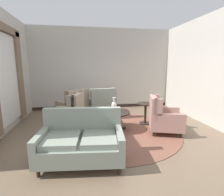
{
  "coord_description": "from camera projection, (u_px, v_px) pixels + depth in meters",
  "views": [
    {
      "loc": [
        -0.82,
        -4.14,
        1.77
      ],
      "look_at": [
        -0.01,
        0.58,
        0.87
      ],
      "focal_mm": 27.35,
      "sensor_mm": 36.0,
      "label": 1
    }
  ],
  "objects": [
    {
      "name": "armchair_beside_settee",
      "position": [
        102.0,
        105.0,
        5.94
      ],
      "size": [
        0.91,
        0.93,
        1.05
      ],
      "rotation": [
        0.0,
        0.0,
        3.23
      ],
      "color": "gray",
      "rests_on": "ground"
    },
    {
      "name": "porcelain_vase",
      "position": [
        114.0,
        106.0,
        4.71
      ],
      "size": [
        0.15,
        0.15,
        0.39
      ],
      "color": "beige",
      "rests_on": "coffee_table"
    },
    {
      "name": "coffee_table",
      "position": [
        113.0,
        115.0,
        4.73
      ],
      "size": [
        0.94,
        0.94,
        0.53
      ],
      "color": "black",
      "rests_on": "ground"
    },
    {
      "name": "wall_back",
      "position": [
        102.0,
        69.0,
        7.12
      ],
      "size": [
        6.0,
        0.08,
        3.29
      ],
      "primitive_type": "cube",
      "color": "#BCB7AD",
      "rests_on": "ground"
    },
    {
      "name": "baseboard_back",
      "position": [
        103.0,
        106.0,
        7.36
      ],
      "size": [
        5.84,
        0.03,
        0.12
      ],
      "primitive_type": "cube",
      "color": "black",
      "rests_on": "ground"
    },
    {
      "name": "armchair_near_sideboard",
      "position": [
        69.0,
        116.0,
        4.62
      ],
      "size": [
        0.97,
        0.93,
        1.06
      ],
      "rotation": [
        0.0,
        0.0,
        4.46
      ],
      "color": "gray",
      "rests_on": "ground"
    },
    {
      "name": "ground",
      "position": [
        116.0,
        135.0,
        4.47
      ],
      "size": [
        8.54,
        8.54,
        0.0
      ],
      "primitive_type": "plane",
      "color": "brown"
    },
    {
      "name": "wall_right",
      "position": [
        199.0,
        70.0,
        5.54
      ],
      "size": [
        0.08,
        4.27,
        3.29
      ],
      "primitive_type": "cube",
      "color": "#BCB7AD",
      "rests_on": "ground"
    },
    {
      "name": "window_with_curtains",
      "position": [
        7.0,
        73.0,
        4.56
      ],
      "size": [
        0.12,
        2.07,
        2.7
      ],
      "color": "silver"
    },
    {
      "name": "settee",
      "position": [
        81.0,
        141.0,
        3.15
      ],
      "size": [
        1.6,
        1.06,
        0.96
      ],
      "rotation": [
        0.0,
        0.0,
        -0.11
      ],
      "color": "gray",
      "rests_on": "ground"
    },
    {
      "name": "side_table",
      "position": [
        145.0,
        112.0,
        5.23
      ],
      "size": [
        0.51,
        0.51,
        0.66
      ],
      "color": "black",
      "rests_on": "ground"
    },
    {
      "name": "wall_left",
      "position": [
        3.0,
        71.0,
        4.57
      ],
      "size": [
        0.08,
        4.27,
        3.29
      ],
      "primitive_type": "cube",
      "color": "#BCB7AD",
      "rests_on": "ground"
    },
    {
      "name": "area_rug",
      "position": [
        114.0,
        130.0,
        4.76
      ],
      "size": [
        3.59,
        3.59,
        0.01
      ],
      "primitive_type": "cylinder",
      "color": "brown",
      "rests_on": "ground"
    },
    {
      "name": "armchair_foreground_right",
      "position": [
        74.0,
        107.0,
        5.67
      ],
      "size": [
        1.14,
        1.17,
        1.03
      ],
      "rotation": [
        0.0,
        0.0,
        3.79
      ],
      "color": "gray",
      "rests_on": "ground"
    },
    {
      "name": "armchair_back_corner",
      "position": [
        163.0,
        117.0,
        4.56
      ],
      "size": [
        1.04,
        1.03,
        0.99
      ],
      "rotation": [
        0.0,
        0.0,
        7.54
      ],
      "color": "tan",
      "rests_on": "ground"
    }
  ]
}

